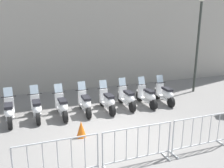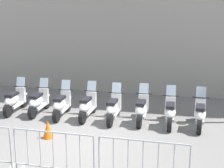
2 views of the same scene
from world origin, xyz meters
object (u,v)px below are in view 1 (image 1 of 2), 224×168
(motorcycle_6, at_px, (147,96))
(barrier_segment_1, at_px, (138,146))
(motorcycle_7, at_px, (165,94))
(street_lamp, at_px, (198,35))
(motorcycle_2, at_px, (62,106))
(motorcycle_0, at_px, (10,112))
(motorcycle_3, at_px, (85,103))
(motorcycle_5, at_px, (127,98))
(barrier_segment_0, at_px, (58,161))
(motorcycle_4, at_px, (108,101))
(motorcycle_1, at_px, (36,108))
(barrier_segment_2, at_px, (201,134))
(traffic_cone, at_px, (81,129))

(motorcycle_6, height_order, barrier_segment_1, motorcycle_6)
(motorcycle_7, distance_m, street_lamp, 3.87)
(motorcycle_2, relative_size, motorcycle_6, 1.00)
(motorcycle_0, xyz_separation_m, motorcycle_2, (1.85, -0.49, 0.00))
(motorcycle_3, distance_m, motorcycle_7, 3.81)
(motorcycle_5, relative_size, motorcycle_6, 1.00)
(motorcycle_2, bearing_deg, motorcycle_0, 165.22)
(motorcycle_3, relative_size, barrier_segment_0, 0.90)
(motorcycle_5, xyz_separation_m, barrier_segment_1, (-2.22, -3.59, 0.07))
(motorcycle_0, xyz_separation_m, barrier_segment_0, (0.46, -4.13, 0.07))
(motorcycle_4, bearing_deg, motorcycle_1, 165.40)
(barrier_segment_0, bearing_deg, motorcycle_2, 69.15)
(motorcycle_0, bearing_deg, barrier_segment_1, -61.77)
(barrier_segment_0, height_order, street_lamp, street_lamp)
(motorcycle_0, relative_size, motorcycle_6, 1.00)
(motorcycle_6, bearing_deg, barrier_segment_2, -107.21)
(motorcycle_3, relative_size, motorcycle_5, 1.00)
(motorcycle_6, xyz_separation_m, traffic_cone, (-3.77, -1.17, -0.18))
(motorcycle_3, xyz_separation_m, barrier_segment_0, (-2.33, -3.50, 0.07))
(motorcycle_4, bearing_deg, barrier_segment_1, -109.04)
(motorcycle_4, height_order, traffic_cone, motorcycle_4)
(motorcycle_0, bearing_deg, motorcycle_7, -12.28)
(barrier_segment_1, distance_m, street_lamp, 8.22)
(barrier_segment_1, relative_size, street_lamp, 0.38)
(barrier_segment_0, bearing_deg, traffic_cone, 52.01)
(motorcycle_5, distance_m, street_lamp, 5.33)
(motorcycle_1, height_order, motorcycle_3, same)
(motorcycle_6, bearing_deg, barrier_segment_1, -133.46)
(motorcycle_0, xyz_separation_m, traffic_cone, (1.81, -2.40, -0.18))
(motorcycle_0, xyz_separation_m, barrier_segment_2, (4.42, -4.97, 0.07))
(barrier_segment_2, height_order, traffic_cone, barrier_segment_2)
(barrier_segment_0, relative_size, barrier_segment_2, 1.00)
(motorcycle_7, bearing_deg, motorcycle_5, 166.12)
(motorcycle_3, distance_m, motorcycle_5, 1.91)
(barrier_segment_2, bearing_deg, motorcycle_2, 119.92)
(motorcycle_1, xyz_separation_m, motorcycle_7, (5.57, -1.25, 0.00))
(motorcycle_6, bearing_deg, barrier_segment_0, -150.54)
(motorcycle_2, xyz_separation_m, barrier_segment_2, (2.58, -4.48, 0.07))
(motorcycle_7, distance_m, traffic_cone, 4.81)
(motorcycle_4, bearing_deg, motorcycle_5, -4.45)
(barrier_segment_1, xyz_separation_m, street_lamp, (6.87, 3.75, 2.53))
(motorcycle_3, bearing_deg, barrier_segment_2, -69.31)
(motorcycle_3, height_order, street_lamp, street_lamp)
(motorcycle_3, distance_m, motorcycle_4, 0.96)
(motorcycle_1, height_order, motorcycle_4, same)
(motorcycle_5, bearing_deg, barrier_segment_0, -143.01)
(motorcycle_5, bearing_deg, motorcycle_0, 168.35)
(street_lamp, xyz_separation_m, traffic_cone, (-7.51, -1.61, -2.77))
(motorcycle_3, distance_m, barrier_segment_1, 3.94)
(motorcycle_7, height_order, traffic_cone, motorcycle_7)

